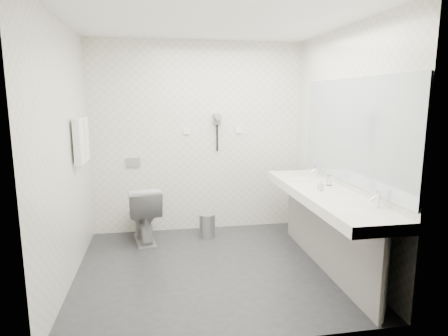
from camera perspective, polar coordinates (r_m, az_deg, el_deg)
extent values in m
plane|color=#29292D|center=(4.23, -1.71, -14.56)|extent=(2.80, 2.80, 0.00)
plane|color=white|center=(3.90, -1.92, 20.94)|extent=(2.80, 2.80, 0.00)
plane|color=white|center=(5.16, -3.85, 4.43)|extent=(2.80, 0.00, 2.80)
plane|color=white|center=(2.61, 2.22, -1.48)|extent=(2.80, 0.00, 2.80)
plane|color=white|center=(3.93, -22.45, 1.77)|extent=(0.00, 2.60, 2.60)
plane|color=white|center=(4.30, 17.03, 2.78)|extent=(0.00, 2.60, 2.60)
cube|color=white|center=(4.09, 14.50, -3.90)|extent=(0.55, 2.20, 0.10)
cube|color=gray|center=(4.22, 14.55, -9.48)|extent=(0.03, 2.15, 0.75)
cylinder|color=silver|center=(3.39, 22.50, -15.05)|extent=(0.06, 0.06, 0.75)
cylinder|color=silver|center=(5.15, 10.08, -5.67)|extent=(0.06, 0.06, 0.75)
cube|color=#B2BCC6|center=(4.09, 18.25, 5.17)|extent=(0.02, 2.20, 1.05)
ellipsoid|color=white|center=(3.52, 18.88, -5.87)|extent=(0.40, 0.31, 0.05)
ellipsoid|color=white|center=(4.66, 11.25, -1.56)|extent=(0.40, 0.31, 0.05)
cylinder|color=silver|center=(3.59, 21.70, -4.24)|extent=(0.04, 0.04, 0.15)
cylinder|color=silver|center=(4.72, 13.50, -0.40)|extent=(0.04, 0.04, 0.15)
imported|color=silver|center=(4.04, 14.02, -2.54)|extent=(0.06, 0.06, 0.10)
cylinder|color=silver|center=(4.31, 15.25, -1.75)|extent=(0.08, 0.08, 0.11)
imported|color=white|center=(4.96, -11.78, -6.57)|extent=(0.50, 0.76, 0.71)
cube|color=#B2B5BA|center=(5.16, -13.22, 0.82)|extent=(0.18, 0.02, 0.12)
cylinder|color=#B2B5BA|center=(5.05, -2.49, -8.54)|extent=(0.25, 0.25, 0.29)
cylinder|color=#B2B5BA|center=(5.00, -2.50, -6.88)|extent=(0.21, 0.21, 0.02)
cylinder|color=silver|center=(4.43, -20.58, 6.69)|extent=(0.02, 0.62, 0.02)
cube|color=white|center=(4.31, -20.59, 3.66)|extent=(0.07, 0.24, 0.48)
cube|color=white|center=(4.58, -19.96, 4.07)|extent=(0.07, 0.24, 0.48)
cube|color=gray|center=(5.14, -1.05, 7.22)|extent=(0.10, 0.04, 0.14)
cylinder|color=gray|center=(5.07, -0.93, 7.52)|extent=(0.08, 0.14, 0.08)
cylinder|color=black|center=(5.14, -1.02, 4.43)|extent=(0.02, 0.02, 0.35)
cube|color=white|center=(5.12, -5.53, 5.48)|extent=(0.09, 0.02, 0.09)
cube|color=white|center=(5.22, 2.19, 5.62)|extent=(0.09, 0.02, 0.09)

